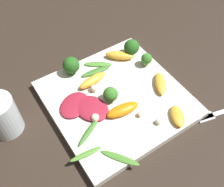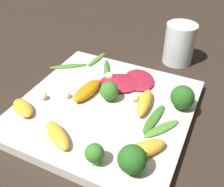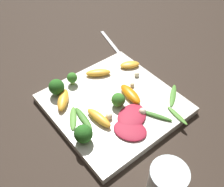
{
  "view_description": "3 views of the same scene",
  "coord_description": "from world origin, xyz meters",
  "views": [
    {
      "loc": [
        0.22,
        0.31,
        0.52
      ],
      "look_at": [
        0.01,
        -0.01,
        0.03
      ],
      "focal_mm": 42.0,
      "sensor_mm": 36.0,
      "label": 1
    },
    {
      "loc": [
        -0.33,
        -0.17,
        0.34
      ],
      "look_at": [
        0.01,
        -0.01,
        0.04
      ],
      "focal_mm": 42.0,
      "sensor_mm": 36.0,
      "label": 2
    },
    {
      "loc": [
        0.36,
        -0.29,
        0.52
      ],
      "look_at": [
        -0.01,
        -0.0,
        0.04
      ],
      "focal_mm": 42.0,
      "sensor_mm": 36.0,
      "label": 3
    }
  ],
  "objects": [
    {
      "name": "broccoli_floret_1",
      "position": [
        0.05,
        -0.13,
        0.05
      ],
      "size": [
        0.04,
        0.04,
        0.05
      ],
      "color": "#7A9E51",
      "rests_on": "plate"
    },
    {
      "name": "broccoli_floret_3",
      "position": [
        -0.12,
        -0.05,
        0.04
      ],
      "size": [
        0.03,
        0.03,
        0.04
      ],
      "color": "#84AD5B",
      "rests_on": "plate"
    },
    {
      "name": "arugula_sprig_1",
      "position": [
        -0.02,
        -0.11,
        0.02
      ],
      "size": [
        0.07,
        0.06,
        0.01
      ],
      "color": "#518E33",
      "rests_on": "plate"
    },
    {
      "name": "broccoli_floret_2",
      "position": [
        0.02,
        -0.0,
        0.04
      ],
      "size": [
        0.04,
        0.04,
        0.04
      ],
      "color": "#84AD5B",
      "rests_on": "plate"
    },
    {
      "name": "broccoli_floret_0",
      "position": [
        -0.11,
        -0.1,
        0.05
      ],
      "size": [
        0.04,
        0.04,
        0.05
      ],
      "color": "#84AD5B",
      "rests_on": "plate"
    },
    {
      "name": "orange_segment_4",
      "position": [
        -0.11,
        0.03,
        0.03
      ],
      "size": [
        0.06,
        0.07,
        0.02
      ],
      "color": "#FCAD33",
      "rests_on": "plate"
    },
    {
      "name": "plate",
      "position": [
        0.0,
        0.0,
        0.01
      ],
      "size": [
        0.31,
        0.31,
        0.02
      ],
      "color": "silver",
      "rests_on": "ground_plane"
    },
    {
      "name": "orange_segment_0",
      "position": [
        -0.08,
        -0.1,
        0.03
      ],
      "size": [
        0.07,
        0.07,
        0.02
      ],
      "color": "#FCAD33",
      "rests_on": "plate"
    },
    {
      "name": "orange_segment_1",
      "position": [
        -0.08,
        0.13,
        0.03
      ],
      "size": [
        0.05,
        0.06,
        0.02
      ],
      "color": "#FCAD33",
      "rests_on": "plate"
    },
    {
      "name": "macadamia_nut_0",
      "position": [
        -0.04,
        0.11,
        0.03
      ],
      "size": [
        0.01,
        0.01,
        0.01
      ],
      "color": "beige",
      "rests_on": "plate"
    },
    {
      "name": "macadamia_nut_3",
      "position": [
        0.08,
        0.03,
        0.03
      ],
      "size": [
        0.02,
        0.02,
        0.02
      ],
      "color": "beige",
      "rests_on": "plate"
    },
    {
      "name": "arugula_sprig_2",
      "position": [
        -0.0,
        -0.09,
        0.02
      ],
      "size": [
        0.08,
        0.03,
        0.01
      ],
      "color": "#3D7528",
      "rests_on": "plate"
    },
    {
      "name": "orange_segment_2",
      "position": [
        0.03,
        -0.07,
        0.03
      ],
      "size": [
        0.08,
        0.03,
        0.02
      ],
      "color": "#FCAD33",
      "rests_on": "plate"
    },
    {
      "name": "arugula_sprig_4",
      "position": [
        0.1,
        0.05,
        0.02
      ],
      "size": [
        0.08,
        0.05,
        0.01
      ],
      "color": "#3D7528",
      "rests_on": "plate"
    },
    {
      "name": "orange_segment_3",
      "position": [
        0.01,
        0.04,
        0.03
      ],
      "size": [
        0.08,
        0.04,
        0.02
      ],
      "color": "orange",
      "rests_on": "plate"
    },
    {
      "name": "radicchio_leaf_1",
      "position": [
        0.1,
        -0.03,
        0.02
      ],
      "size": [
        0.1,
        0.09,
        0.01
      ],
      "color": "maroon",
      "rests_on": "plate"
    },
    {
      "name": "ground_plane",
      "position": [
        0.0,
        0.0,
        0.0
      ],
      "size": [
        2.4,
        2.4,
        0.0
      ],
      "primitive_type": "plane",
      "color": "#2D231C"
    },
    {
      "name": "arugula_sprig_3",
      "position": [
        0.14,
        0.09,
        0.02
      ],
      "size": [
        0.07,
        0.02,
        0.01
      ],
      "color": "#518E33",
      "rests_on": "plate"
    },
    {
      "name": "arugula_sprig_0",
      "position": [
        0.08,
        0.13,
        0.02
      ],
      "size": [
        0.06,
        0.08,
        0.0
      ],
      "color": "#47842D",
      "rests_on": "plate"
    },
    {
      "name": "macadamia_nut_1",
      "position": [
        0.04,
        -0.05,
        0.03
      ],
      "size": [
        0.02,
        0.02,
        0.02
      ],
      "color": "beige",
      "rests_on": "plate"
    },
    {
      "name": "drinking_glass",
      "position": [
        0.25,
        -0.07,
        0.05
      ],
      "size": [
        0.07,
        0.07,
        0.1
      ],
      "color": "silver",
      "rests_on": "ground_plane"
    },
    {
      "name": "radicchio_leaf_0",
      "position": [
        0.07,
        -0.0,
        0.03
      ],
      "size": [
        0.09,
        0.1,
        0.01
      ],
      "color": "maroon",
      "rests_on": "plate"
    },
    {
      "name": "macadamia_nut_2",
      "position": [
        -0.01,
        0.07,
        0.03
      ],
      "size": [
        0.01,
        0.01,
        0.01
      ],
      "color": "beige",
      "rests_on": "plate"
    }
  ]
}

